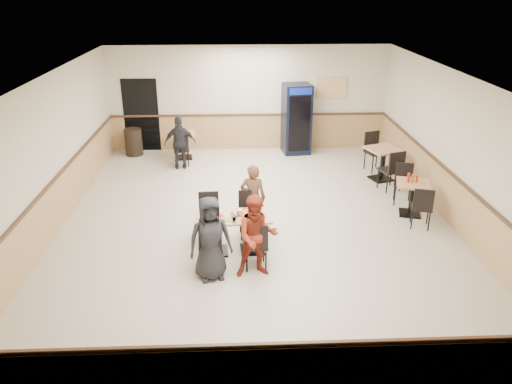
{
  "coord_description": "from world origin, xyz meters",
  "views": [
    {
      "loc": [
        -0.41,
        -9.24,
        4.65
      ],
      "look_at": [
        -0.02,
        -0.5,
        0.92
      ],
      "focal_mm": 35.0,
      "sensor_mm": 36.0,
      "label": 1
    }
  ],
  "objects_px": {
    "diner_woman_left": "(210,238)",
    "trash_bin": "(134,142)",
    "diner_woman_right": "(257,236)",
    "back_table": "(183,142)",
    "diner_man_opposite": "(253,198)",
    "lone_diner": "(180,143)",
    "side_table_far": "(383,159)",
    "main_table": "(234,228)",
    "side_table_near": "(412,194)",
    "pepsi_cooler": "(296,119)"
  },
  "relations": [
    {
      "from": "diner_woman_left",
      "to": "trash_bin",
      "type": "xyz_separation_m",
      "value": [
        -2.46,
        6.53,
        -0.35
      ]
    },
    {
      "from": "diner_woman_right",
      "to": "back_table",
      "type": "bearing_deg",
      "value": 100.82
    },
    {
      "from": "diner_man_opposite",
      "to": "lone_diner",
      "type": "relative_size",
      "value": 0.99
    },
    {
      "from": "side_table_far",
      "to": "back_table",
      "type": "distance_m",
      "value": 5.44
    },
    {
      "from": "main_table",
      "to": "side_table_far",
      "type": "bearing_deg",
      "value": 39.55
    },
    {
      "from": "side_table_far",
      "to": "side_table_near",
      "type": "bearing_deg",
      "value": -88.14
    },
    {
      "from": "diner_woman_right",
      "to": "diner_man_opposite",
      "type": "relative_size",
      "value": 1.05
    },
    {
      "from": "diner_woman_left",
      "to": "back_table",
      "type": "height_order",
      "value": "diner_woman_left"
    },
    {
      "from": "diner_man_opposite",
      "to": "back_table",
      "type": "height_order",
      "value": "diner_man_opposite"
    },
    {
      "from": "side_table_near",
      "to": "trash_bin",
      "type": "relative_size",
      "value": 1.09
    },
    {
      "from": "diner_man_opposite",
      "to": "trash_bin",
      "type": "bearing_deg",
      "value": -47.98
    },
    {
      "from": "side_table_far",
      "to": "diner_man_opposite",
      "type": "bearing_deg",
      "value": -141.8
    },
    {
      "from": "lone_diner",
      "to": "side_table_far",
      "type": "distance_m",
      "value": 5.22
    },
    {
      "from": "lone_diner",
      "to": "side_table_near",
      "type": "distance_m",
      "value": 6.03
    },
    {
      "from": "diner_woman_left",
      "to": "lone_diner",
      "type": "xyz_separation_m",
      "value": [
        -1.01,
        5.36,
        -0.03
      ]
    },
    {
      "from": "main_table",
      "to": "back_table",
      "type": "bearing_deg",
      "value": 101.17
    },
    {
      "from": "diner_woman_left",
      "to": "diner_man_opposite",
      "type": "xyz_separation_m",
      "value": [
        0.77,
        1.7,
        -0.04
      ]
    },
    {
      "from": "diner_woman_right",
      "to": "trash_bin",
      "type": "xyz_separation_m",
      "value": [
        -3.23,
        6.48,
        -0.35
      ]
    },
    {
      "from": "pepsi_cooler",
      "to": "diner_woman_right",
      "type": "bearing_deg",
      "value": -109.42
    },
    {
      "from": "lone_diner",
      "to": "side_table_near",
      "type": "xyz_separation_m",
      "value": [
        5.18,
        -3.08,
        -0.22
      ]
    },
    {
      "from": "diner_woman_left",
      "to": "lone_diner",
      "type": "bearing_deg",
      "value": 85.67
    },
    {
      "from": "diner_woman_left",
      "to": "side_table_near",
      "type": "height_order",
      "value": "diner_woman_left"
    },
    {
      "from": "side_table_far",
      "to": "pepsi_cooler",
      "type": "relative_size",
      "value": 0.49
    },
    {
      "from": "side_table_near",
      "to": "diner_man_opposite",
      "type": "bearing_deg",
      "value": -170.29
    },
    {
      "from": "main_table",
      "to": "lone_diner",
      "type": "distance_m",
      "value": 4.73
    },
    {
      "from": "diner_man_opposite",
      "to": "back_table",
      "type": "relative_size",
      "value": 1.85
    },
    {
      "from": "lone_diner",
      "to": "pepsi_cooler",
      "type": "distance_m",
      "value": 3.44
    },
    {
      "from": "diner_woman_right",
      "to": "lone_diner",
      "type": "height_order",
      "value": "diner_woman_right"
    },
    {
      "from": "main_table",
      "to": "diner_woman_left",
      "type": "relative_size",
      "value": 0.95
    },
    {
      "from": "back_table",
      "to": "pepsi_cooler",
      "type": "bearing_deg",
      "value": 6.98
    },
    {
      "from": "lone_diner",
      "to": "side_table_far",
      "type": "xyz_separation_m",
      "value": [
        5.11,
        -1.04,
        -0.16
      ]
    },
    {
      "from": "pepsi_cooler",
      "to": "diner_woman_left",
      "type": "bearing_deg",
      "value": -115.59
    },
    {
      "from": "side_table_far",
      "to": "diner_woman_right",
      "type": "bearing_deg",
      "value": -127.93
    },
    {
      "from": "diner_woman_right",
      "to": "trash_bin",
      "type": "height_order",
      "value": "diner_woman_right"
    },
    {
      "from": "back_table",
      "to": "diner_woman_left",
      "type": "bearing_deg",
      "value": -80.72
    },
    {
      "from": "main_table",
      "to": "diner_woman_right",
      "type": "bearing_deg",
      "value": -67.62
    },
    {
      "from": "diner_man_opposite",
      "to": "trash_bin",
      "type": "xyz_separation_m",
      "value": [
        -3.23,
        4.84,
        -0.31
      ]
    },
    {
      "from": "lone_diner",
      "to": "pepsi_cooler",
      "type": "height_order",
      "value": "pepsi_cooler"
    },
    {
      "from": "main_table",
      "to": "pepsi_cooler",
      "type": "xyz_separation_m",
      "value": [
        1.81,
        5.73,
        0.51
      ]
    },
    {
      "from": "diner_woman_left",
      "to": "back_table",
      "type": "xyz_separation_m",
      "value": [
        -1.01,
        6.18,
        -0.25
      ]
    },
    {
      "from": "back_table",
      "to": "trash_bin",
      "type": "bearing_deg",
      "value": 166.43
    },
    {
      "from": "main_table",
      "to": "diner_man_opposite",
      "type": "bearing_deg",
      "value": 62.1
    },
    {
      "from": "lone_diner",
      "to": "side_table_near",
      "type": "bearing_deg",
      "value": 142.19
    },
    {
      "from": "main_table",
      "to": "trash_bin",
      "type": "distance_m",
      "value": 6.36
    },
    {
      "from": "main_table",
      "to": "pepsi_cooler",
      "type": "relative_size",
      "value": 0.7
    },
    {
      "from": "diner_man_opposite",
      "to": "back_table",
      "type": "bearing_deg",
      "value": -60.08
    },
    {
      "from": "diner_woman_left",
      "to": "diner_man_opposite",
      "type": "distance_m",
      "value": 1.86
    },
    {
      "from": "diner_woman_right",
      "to": "side_table_far",
      "type": "relative_size",
      "value": 1.5
    },
    {
      "from": "side_table_far",
      "to": "trash_bin",
      "type": "height_order",
      "value": "side_table_far"
    },
    {
      "from": "diner_woman_right",
      "to": "side_table_near",
      "type": "xyz_separation_m",
      "value": [
        3.39,
        2.23,
        -0.25
      ]
    }
  ]
}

